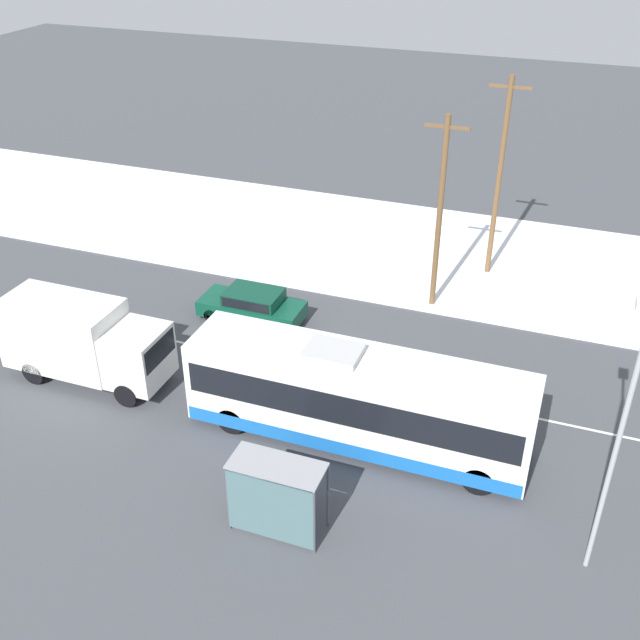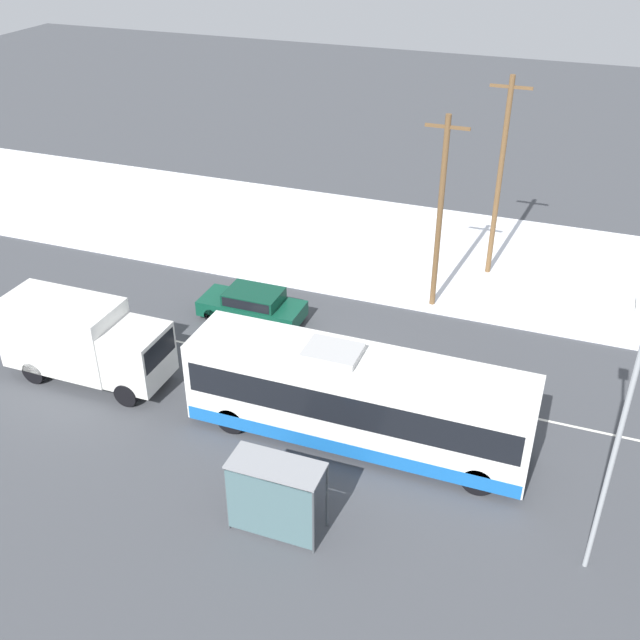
{
  "view_description": "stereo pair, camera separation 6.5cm",
  "coord_description": "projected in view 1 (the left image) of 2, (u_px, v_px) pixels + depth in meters",
  "views": [
    {
      "loc": [
        7.64,
        -22.19,
        16.57
      ],
      "look_at": [
        -1.14,
        1.47,
        1.4
      ],
      "focal_mm": 42.0,
      "sensor_mm": 36.0,
      "label": 1
    },
    {
      "loc": [
        7.7,
        -22.16,
        16.57
      ],
      "look_at": [
        -1.14,
        1.47,
        1.4
      ],
      "focal_mm": 42.0,
      "sensor_mm": 36.0,
      "label": 2
    }
  ],
  "objects": [
    {
      "name": "ground_plane",
      "position": [
        334.0,
        375.0,
        28.65
      ],
      "size": [
        120.0,
        120.0,
        0.0
      ],
      "primitive_type": "plane",
      "color": "#424449"
    },
    {
      "name": "snow_lot",
      "position": [
        410.0,
        250.0,
        37.94
      ],
      "size": [
        80.0,
        11.47,
        0.12
      ],
      "color": "white",
      "rests_on": "ground_plane"
    },
    {
      "name": "lane_marking_center",
      "position": [
        334.0,
        375.0,
        28.64
      ],
      "size": [
        60.0,
        0.12,
        0.0
      ],
      "color": "silver",
      "rests_on": "ground_plane"
    },
    {
      "name": "city_bus",
      "position": [
        357.0,
        399.0,
        24.59
      ],
      "size": [
        11.42,
        2.57,
        3.44
      ],
      "color": "white",
      "rests_on": "ground_plane"
    },
    {
      "name": "box_truck",
      "position": [
        82.0,
        339.0,
        27.68
      ],
      "size": [
        6.31,
        2.3,
        3.12
      ],
      "color": "silver",
      "rests_on": "ground_plane"
    },
    {
      "name": "sedan_car",
      "position": [
        253.0,
        304.0,
        31.8
      ],
      "size": [
        4.47,
        1.8,
        1.4
      ],
      "rotation": [
        0.0,
        0.0,
        3.14
      ],
      "color": "#0F4733",
      "rests_on": "ground_plane"
    },
    {
      "name": "pedestrian_at_stop",
      "position": [
        307.0,
        481.0,
        22.28
      ],
      "size": [
        0.57,
        0.25,
        1.59
      ],
      "color": "#23232D",
      "rests_on": "ground_plane"
    },
    {
      "name": "bus_shelter",
      "position": [
        274.0,
        491.0,
        20.95
      ],
      "size": [
        2.73,
        1.2,
        2.4
      ],
      "color": "gray",
      "rests_on": "ground_plane"
    },
    {
      "name": "streetlamp",
      "position": [
        621.0,
        423.0,
        18.76
      ],
      "size": [
        0.36,
        2.4,
        7.49
      ],
      "color": "#9EA3A8",
      "rests_on": "ground_plane"
    },
    {
      "name": "utility_pole_roadside",
      "position": [
        440.0,
        212.0,
        30.94
      ],
      "size": [
        1.8,
        0.24,
        8.53
      ],
      "color": "brown",
      "rests_on": "ground_plane"
    },
    {
      "name": "utility_pole_snowlot",
      "position": [
        499.0,
        177.0,
        33.39
      ],
      "size": [
        1.8,
        0.24,
        9.31
      ],
      "color": "brown",
      "rests_on": "ground_plane"
    }
  ]
}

